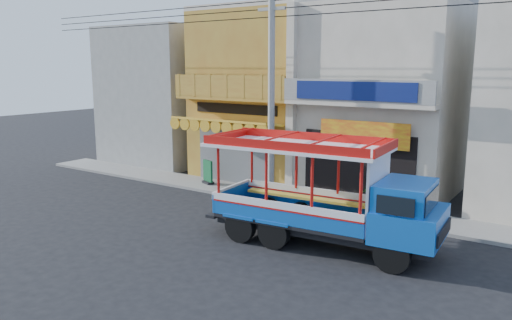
{
  "coord_description": "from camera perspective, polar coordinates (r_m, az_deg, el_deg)",
  "views": [
    {
      "loc": [
        9.5,
        -13.3,
        5.46
      ],
      "look_at": [
        -1.18,
        2.5,
        1.87
      ],
      "focal_mm": 35.0,
      "sensor_mm": 36.0,
      "label": 1
    }
  ],
  "objects": [
    {
      "name": "ground",
      "position": [
        17.23,
        -1.41,
        -7.81
      ],
      "size": [
        90.0,
        90.0,
        0.0
      ],
      "primitive_type": "plane",
      "color": "black",
      "rests_on": "ground"
    },
    {
      "name": "shophouse_right",
      "position": [
        22.59,
        14.73,
        6.89
      ],
      "size": [
        6.0,
        6.75,
        8.24
      ],
      "color": "#B4AA93",
      "rests_on": "ground"
    },
    {
      "name": "green_sign",
      "position": [
        23.08,
        -5.52,
        -1.58
      ],
      "size": [
        0.7,
        0.52,
        1.1
      ],
      "color": "black",
      "rests_on": "sidewalk"
    },
    {
      "name": "potted_plant_b",
      "position": [
        19.1,
        16.82,
        -4.45
      ],
      "size": [
        0.71,
        0.72,
        1.02
      ],
      "primitive_type": "imported",
      "rotation": [
        0.0,
        0.0,
        2.29
      ],
      "color": "#1D5C1A",
      "rests_on": "sidewalk"
    },
    {
      "name": "potted_plant_c",
      "position": [
        19.34,
        12.77,
        -4.26
      ],
      "size": [
        0.7,
        0.7,
        0.89
      ],
      "primitive_type": "imported",
      "rotation": [
        0.0,
        0.0,
        4.02
      ],
      "color": "#1D5C1A",
      "rests_on": "sidewalk"
    },
    {
      "name": "songthaew_truck",
      "position": [
        15.1,
        9.44,
        -4.25
      ],
      "size": [
        7.31,
        2.81,
        3.34
      ],
      "color": "black",
      "rests_on": "ground"
    },
    {
      "name": "party_pilaster",
      "position": [
        21.02,
        4.04,
        6.66
      ],
      "size": [
        0.35,
        0.3,
        8.0
      ],
      "primitive_type": "cube",
      "color": "#B4AA93",
      "rests_on": "ground"
    },
    {
      "name": "sidewalk",
      "position": [
        20.46,
        5.13,
        -4.67
      ],
      "size": [
        30.0,
        2.0,
        0.12
      ],
      "primitive_type": "cube",
      "color": "slate",
      "rests_on": "ground"
    },
    {
      "name": "shophouse_left",
      "position": [
        25.22,
        1.67,
        7.6
      ],
      "size": [
        6.0,
        7.5,
        8.24
      ],
      "color": "#A46924",
      "rests_on": "ground"
    },
    {
      "name": "potted_plant_a",
      "position": [
        19.72,
        13.66,
        -3.72
      ],
      "size": [
        1.22,
        1.27,
        1.08
      ],
      "primitive_type": "imported",
      "rotation": [
        0.0,
        0.0,
        1.04
      ],
      "color": "#1D5C1A",
      "rests_on": "sidewalk"
    },
    {
      "name": "utility_pole",
      "position": [
        19.57,
        2.15,
        9.41
      ],
      "size": [
        28.0,
        0.26,
        9.0
      ],
      "color": "gray",
      "rests_on": "ground"
    },
    {
      "name": "filler_building_left",
      "position": [
        29.61,
        -9.9,
        7.3
      ],
      "size": [
        6.0,
        6.0,
        7.6
      ],
      "primitive_type": "cube",
      "color": "gray",
      "rests_on": "ground"
    }
  ]
}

